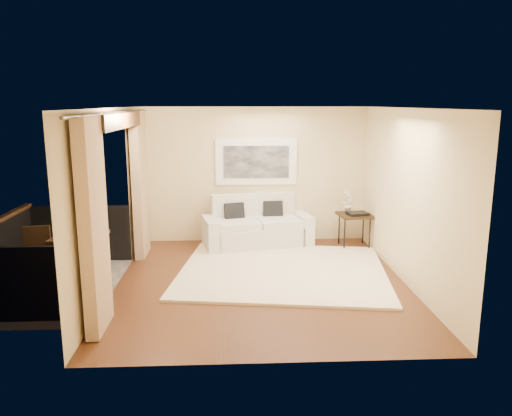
{
  "coord_description": "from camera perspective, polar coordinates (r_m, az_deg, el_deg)",
  "views": [
    {
      "loc": [
        -0.44,
        -7.44,
        2.78
      ],
      "look_at": [
        -0.05,
        0.7,
        1.05
      ],
      "focal_mm": 35.0,
      "sensor_mm": 36.0,
      "label": 1
    }
  ],
  "objects": [
    {
      "name": "sofa",
      "position": [
        9.85,
        0.04,
        -2.29
      ],
      "size": [
        2.22,
        1.3,
        1.0
      ],
      "rotation": [
        0.0,
        0.0,
        0.21
      ],
      "color": "silver",
      "rests_on": "floor"
    },
    {
      "name": "curtains",
      "position": [
        7.76,
        -15.13,
        0.84
      ],
      "size": [
        0.16,
        4.8,
        2.64
      ],
      "color": "tan",
      "rests_on": "ground"
    },
    {
      "name": "rug",
      "position": [
        8.42,
        3.06,
        -7.16
      ],
      "size": [
        3.76,
        3.39,
        0.04
      ],
      "primitive_type": "cube",
      "rotation": [
        0.0,
        0.0,
        -0.14
      ],
      "color": "#FFEECD",
      "rests_on": "floor"
    },
    {
      "name": "ice_bucket",
      "position": [
        8.02,
        -20.21,
        -1.99
      ],
      "size": [
        0.18,
        0.18,
        0.2
      ],
      "primitive_type": "cylinder",
      "color": "silver",
      "rests_on": "bistro_table"
    },
    {
      "name": "glass_b",
      "position": [
        7.8,
        -18.39,
        -2.54
      ],
      "size": [
        0.06,
        0.06,
        0.12
      ],
      "primitive_type": "cylinder",
      "color": "silver",
      "rests_on": "bistro_table"
    },
    {
      "name": "orchid",
      "position": [
        9.91,
        10.47,
        0.87
      ],
      "size": [
        0.3,
        0.31,
        0.49
      ],
      "primitive_type": "imported",
      "rotation": [
        0.0,
        0.0,
        0.83
      ],
      "color": "white",
      "rests_on": "side_table"
    },
    {
      "name": "floor",
      "position": [
        7.96,
        0.59,
        -8.47
      ],
      "size": [
        5.0,
        5.0,
        0.0
      ],
      "primitive_type": "plane",
      "color": "#562F19",
      "rests_on": "ground"
    },
    {
      "name": "balcony",
      "position": [
        8.39,
        -22.76,
        -7.07
      ],
      "size": [
        1.81,
        2.6,
        1.17
      ],
      "color": "#605B56",
      "rests_on": "ground"
    },
    {
      "name": "vase",
      "position": [
        7.7,
        -19.96,
        -2.62
      ],
      "size": [
        0.04,
        0.04,
        0.18
      ],
      "primitive_type": "cylinder",
      "color": "silver",
      "rests_on": "bistro_table"
    },
    {
      "name": "side_table",
      "position": [
        9.87,
        11.21,
        -1.0
      ],
      "size": [
        0.67,
        0.67,
        0.66
      ],
      "rotation": [
        0.0,
        0.0,
        0.12
      ],
      "color": "black",
      "rests_on": "floor"
    },
    {
      "name": "bistro_table",
      "position": [
        7.91,
        -19.52,
        -3.49
      ],
      "size": [
        0.75,
        0.75,
        0.85
      ],
      "rotation": [
        0.0,
        0.0,
        -0.05
      ],
      "color": "black",
      "rests_on": "balcony"
    },
    {
      "name": "artwork",
      "position": [
        9.99,
        0.03,
        5.31
      ],
      "size": [
        1.62,
        0.07,
        0.92
      ],
      "color": "white",
      "rests_on": "room_shell"
    },
    {
      "name": "tray",
      "position": [
        9.78,
        11.52,
        -0.63
      ],
      "size": [
        0.44,
        0.36,
        0.05
      ],
      "primitive_type": "cube",
      "rotation": [
        0.0,
        0.0,
        0.25
      ],
      "color": "black",
      "rests_on": "side_table"
    },
    {
      "name": "balcony_chair_far",
      "position": [
        8.9,
        -19.53,
        -3.05
      ],
      "size": [
        0.44,
        0.45,
        1.0
      ],
      "rotation": [
        0.0,
        0.0,
        3.11
      ],
      "color": "black",
      "rests_on": "balcony"
    },
    {
      "name": "room_shell",
      "position": [
        7.64,
        -15.77,
        9.59
      ],
      "size": [
        5.0,
        6.4,
        5.0
      ],
      "color": "white",
      "rests_on": "ground"
    },
    {
      "name": "candle",
      "position": [
        8.01,
        -18.91,
        -2.4
      ],
      "size": [
        0.06,
        0.06,
        0.07
      ],
      "primitive_type": "cylinder",
      "color": "red",
      "rests_on": "bistro_table"
    },
    {
      "name": "glass_a",
      "position": [
        7.77,
        -18.93,
        -2.64
      ],
      "size": [
        0.06,
        0.06,
        0.12
      ],
      "primitive_type": "cylinder",
      "color": "white",
      "rests_on": "bistro_table"
    },
    {
      "name": "balcony_chair_near",
      "position": [
        8.36,
        -23.78,
        -4.65
      ],
      "size": [
        0.45,
        0.46,
        0.93
      ],
      "rotation": [
        0.0,
        0.0,
        0.14
      ],
      "color": "black",
      "rests_on": "balcony"
    }
  ]
}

